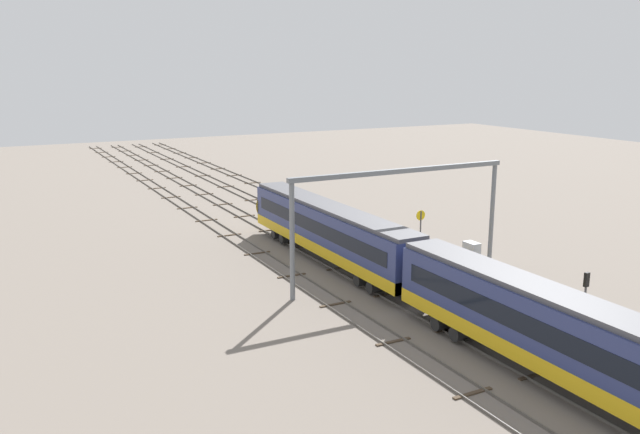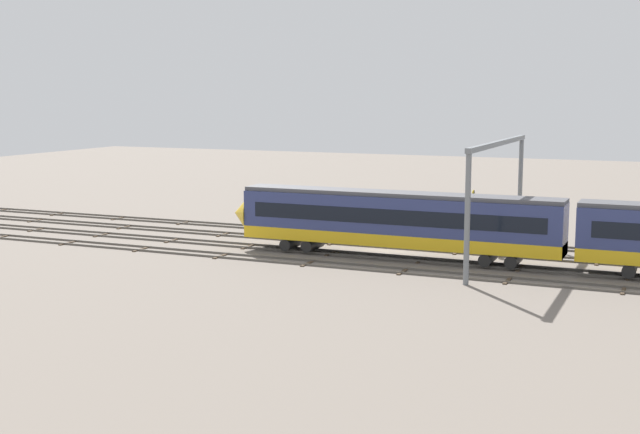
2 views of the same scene
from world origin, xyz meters
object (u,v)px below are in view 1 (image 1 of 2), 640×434
at_px(overhead_gantry, 401,197).
at_px(speed_sign_mid_trackside, 420,230).
at_px(relay_cabinet, 471,251).
at_px(signal_light_trackside_departure, 585,293).

xyz_separation_m(overhead_gantry, speed_sign_mid_trackside, (2.63, -3.83, -3.59)).
distance_m(speed_sign_mid_trackside, relay_cabinet, 5.42).
xyz_separation_m(speed_sign_mid_trackside, signal_light_trackside_departure, (-16.34, -0.35, -0.36)).
bearing_deg(relay_cabinet, signal_light_trackside_departure, 163.77).
height_order(overhead_gantry, speed_sign_mid_trackside, overhead_gantry).
relative_size(overhead_gantry, speed_sign_mid_trackside, 4.02).
bearing_deg(relay_cabinet, overhead_gantry, 102.14).
relative_size(signal_light_trackside_departure, relay_cabinet, 2.61).
xyz_separation_m(signal_light_trackside_departure, relay_cabinet, (15.58, -4.53, -1.86)).
height_order(signal_light_trackside_departure, relay_cabinet, signal_light_trackside_departure).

